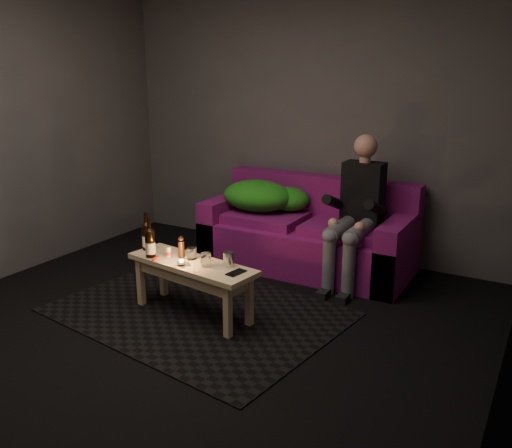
% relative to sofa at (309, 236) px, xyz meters
% --- Properties ---
extents(floor, '(4.50, 4.50, 0.00)m').
position_rel_sofa_xyz_m(floor, '(-0.21, -1.82, -0.29)').
color(floor, black).
rests_on(floor, ground).
extents(room, '(4.50, 4.50, 4.50)m').
position_rel_sofa_xyz_m(room, '(-0.21, -1.35, 1.35)').
color(room, silver).
rests_on(room, ground).
extents(rug, '(2.25, 1.77, 0.01)m').
position_rel_sofa_xyz_m(rug, '(-0.31, -1.34, -0.29)').
color(rug, black).
rests_on(rug, floor).
extents(sofa, '(1.87, 0.84, 0.81)m').
position_rel_sofa_xyz_m(sofa, '(0.00, 0.00, 0.00)').
color(sofa, '#640D58').
rests_on(sofa, floor).
extents(green_blanket, '(0.82, 0.56, 0.28)m').
position_rel_sofa_xyz_m(green_blanket, '(-0.48, -0.01, 0.32)').
color(green_blanket, '#297B16').
rests_on(green_blanket, sofa).
extents(person, '(0.34, 0.78, 1.25)m').
position_rel_sofa_xyz_m(person, '(0.50, -0.15, 0.36)').
color(person, black).
rests_on(person, sofa).
extents(coffee_table, '(1.07, 0.47, 0.42)m').
position_rel_sofa_xyz_m(coffee_table, '(-0.31, -1.39, 0.06)').
color(coffee_table, '#DABB7F').
rests_on(coffee_table, rug).
extents(beer_bottle_a, '(0.08, 0.08, 0.30)m').
position_rel_sofa_xyz_m(beer_bottle_a, '(-0.77, -1.34, 0.24)').
color(beer_bottle_a, black).
rests_on(beer_bottle_a, coffee_table).
extents(beer_bottle_b, '(0.08, 0.08, 0.30)m').
position_rel_sofa_xyz_m(beer_bottle_b, '(-0.64, -1.46, 0.24)').
color(beer_bottle_b, black).
rests_on(beer_bottle_b, coffee_table).
extents(salt_shaker, '(0.04, 0.04, 0.08)m').
position_rel_sofa_xyz_m(salt_shaker, '(-0.52, -1.39, 0.17)').
color(salt_shaker, silver).
rests_on(salt_shaker, coffee_table).
extents(pepper_mill, '(0.06, 0.06, 0.13)m').
position_rel_sofa_xyz_m(pepper_mill, '(-0.43, -1.35, 0.19)').
color(pepper_mill, black).
rests_on(pepper_mill, coffee_table).
extents(tumbler_back, '(0.09, 0.09, 0.09)m').
position_rel_sofa_xyz_m(tumbler_back, '(-0.35, -1.34, 0.17)').
color(tumbler_back, white).
rests_on(tumbler_back, coffee_table).
extents(tealight, '(0.06, 0.06, 0.04)m').
position_rel_sofa_xyz_m(tealight, '(-0.33, -1.49, 0.15)').
color(tealight, white).
rests_on(tealight, coffee_table).
extents(tumbler_front, '(0.09, 0.09, 0.09)m').
position_rel_sofa_xyz_m(tumbler_front, '(-0.17, -1.41, 0.18)').
color(tumbler_front, white).
rests_on(tumbler_front, coffee_table).
extents(steel_cup, '(0.10, 0.10, 0.10)m').
position_rel_sofa_xyz_m(steel_cup, '(-0.02, -1.33, 0.18)').
color(steel_cup, silver).
rests_on(steel_cup, coffee_table).
extents(smartphone, '(0.10, 0.16, 0.01)m').
position_rel_sofa_xyz_m(smartphone, '(0.10, -1.42, 0.14)').
color(smartphone, black).
rests_on(smartphone, coffee_table).
extents(red_lighter, '(0.04, 0.08, 0.01)m').
position_rel_sofa_xyz_m(red_lighter, '(-0.58, -1.48, 0.14)').
color(red_lighter, red).
rests_on(red_lighter, coffee_table).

